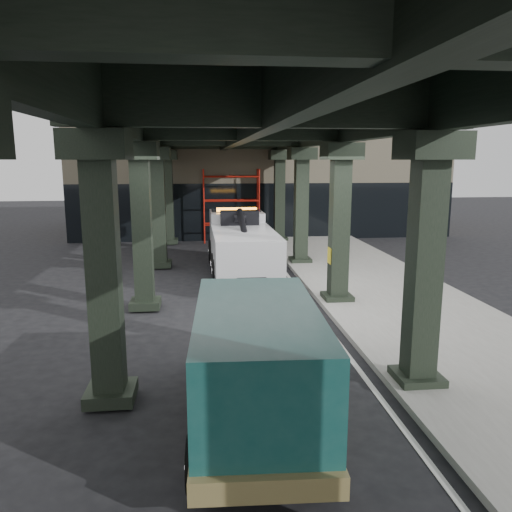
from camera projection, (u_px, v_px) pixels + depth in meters
ground at (264, 327)px, 13.68m from camera, size 90.00×90.00×0.00m
sidewalk at (394, 299)px, 16.10m from camera, size 5.00×40.00×0.15m
lane_stripe at (309, 304)px, 15.81m from camera, size 0.12×38.00×0.01m
viaduct at (242, 126)px, 14.55m from camera, size 7.40×32.00×6.40m
building at (256, 167)px, 32.65m from camera, size 22.00×10.00×8.00m
scaffolding at (231, 204)px, 27.57m from camera, size 3.08×0.88×4.00m
tow_truck at (240, 242)px, 19.77m from camera, size 2.51×8.05×2.62m
towed_van at (256, 360)px, 8.43m from camera, size 2.36×5.43×2.16m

